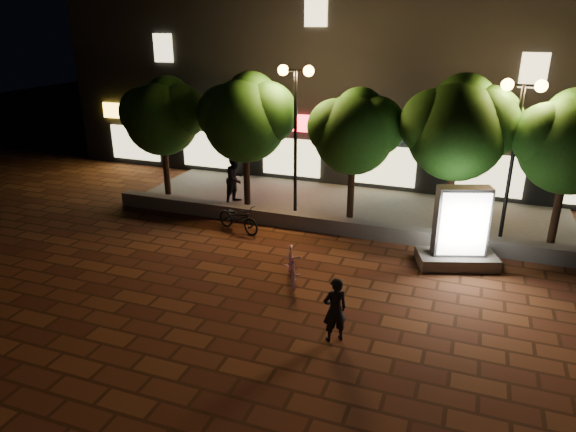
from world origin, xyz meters
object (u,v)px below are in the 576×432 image
at_px(tree_right, 460,125).
at_px(street_lamp_right, 519,119).
at_px(rider, 335,310).
at_px(tree_far_right, 573,139).
at_px(street_lamp_left, 296,103).
at_px(scooter_pink, 292,266).
at_px(tree_mid, 356,129).
at_px(scooter_parked, 238,218).
at_px(ad_kiosk, 460,235).
at_px(tree_far_left, 164,114).
at_px(tree_left, 247,115).
at_px(pedestrian, 235,179).

relative_size(tree_right, street_lamp_right, 1.02).
distance_m(tree_right, rider, 8.18).
xyz_separation_m(tree_right, tree_far_right, (3.20, -0.00, -0.20)).
xyz_separation_m(street_lamp_left, scooter_pink, (1.65, -4.95, -3.55)).
height_order(tree_mid, street_lamp_right, street_lamp_right).
distance_m(tree_mid, scooter_parked, 4.94).
bearing_deg(ad_kiosk, tree_far_right, 43.66).
distance_m(tree_far_left, tree_mid, 7.50).
distance_m(tree_mid, scooter_pink, 5.91).
relative_size(tree_far_left, tree_left, 0.95).
bearing_deg(street_lamp_left, scooter_pink, -71.54).
bearing_deg(tree_left, scooter_parked, -73.89).
bearing_deg(rider, tree_left, -91.37).
relative_size(tree_mid, pedestrian, 2.43).
relative_size(tree_far_left, tree_mid, 1.03).
bearing_deg(ad_kiosk, scooter_pink, -148.11).
height_order(tree_right, pedestrian, tree_right).
relative_size(street_lamp_right, scooter_parked, 2.81).
xyz_separation_m(tree_far_right, street_lamp_right, (-1.55, -0.26, 0.53)).
relative_size(tree_left, scooter_parked, 2.76).
distance_m(tree_left, ad_kiosk, 8.53).
bearing_deg(tree_right, scooter_pink, -125.38).
xyz_separation_m(ad_kiosk, pedestrian, (-8.28, 2.65, 0.05)).
relative_size(tree_right, scooter_parked, 2.86).
distance_m(tree_left, pedestrian, 2.50).
distance_m(ad_kiosk, pedestrian, 8.70).
height_order(ad_kiosk, pedestrian, ad_kiosk).
bearing_deg(street_lamp_left, tree_right, 2.81).
bearing_deg(ad_kiosk, tree_left, 161.07).
height_order(tree_right, rider, tree_right).
relative_size(tree_mid, scooter_parked, 2.54).
xyz_separation_m(street_lamp_right, rider, (-3.55, -7.19, -3.13)).
xyz_separation_m(tree_right, scooter_pink, (-3.70, -5.22, -3.09)).
relative_size(street_lamp_left, rider, 3.38).
distance_m(tree_far_right, street_lamp_right, 1.66).
bearing_deg(street_lamp_left, street_lamp_right, 0.00).
distance_m(tree_far_right, scooter_parked, 10.50).
height_order(street_lamp_left, scooter_pink, street_lamp_left).
xyz_separation_m(street_lamp_left, ad_kiosk, (5.78, -2.39, -3.07)).
bearing_deg(street_lamp_right, tree_far_left, 178.79).
height_order(street_lamp_right, scooter_pink, street_lamp_right).
xyz_separation_m(tree_mid, ad_kiosk, (3.73, -2.65, -2.26)).
distance_m(tree_far_left, rider, 11.88).
bearing_deg(tree_left, scooter_pink, -55.40).
relative_size(tree_far_right, street_lamp_right, 0.96).
bearing_deg(rider, tree_mid, -116.65).
bearing_deg(tree_mid, scooter_parked, -143.13).
xyz_separation_m(tree_left, ad_kiosk, (7.72, -2.65, -2.49)).
xyz_separation_m(tree_left, tree_right, (7.30, 0.00, 0.12)).
bearing_deg(tree_far_left, street_lamp_left, -2.76).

